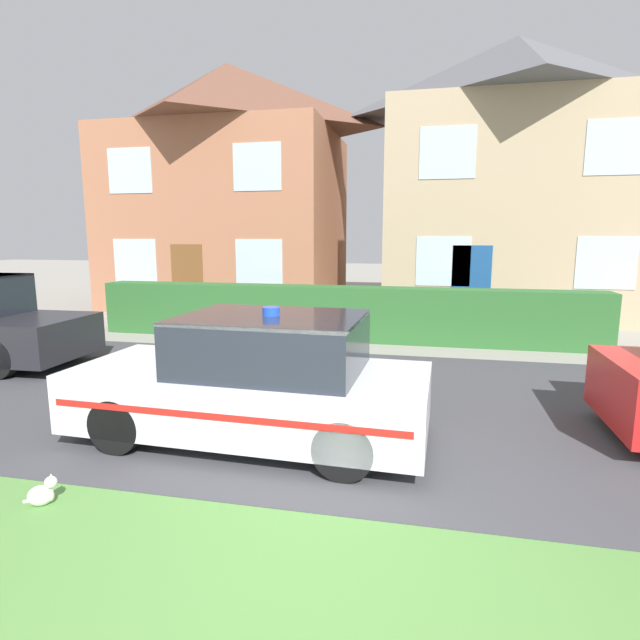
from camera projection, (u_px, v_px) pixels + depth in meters
name	position (u px, v px, depth m)	size (l,w,h in m)	color
ground_plane	(296.00, 583.00, 3.40)	(80.00, 80.00, 0.00)	gray
road_strip	(365.00, 403.00, 7.07)	(28.00, 5.89, 0.01)	#424247
lawn_verge	(286.00, 609.00, 3.16)	(28.00, 2.22, 0.01)	#568C42
garden_hedge	(338.00, 313.00, 11.34)	(11.39, 0.70, 1.21)	#2D662D
police_car	(256.00, 381.00, 5.71)	(4.09, 1.81, 1.55)	black
cat	(43.00, 493.00, 4.37)	(0.32, 0.23, 0.27)	silver
house_left	(230.00, 185.00, 17.01)	(7.51, 5.96, 7.95)	#A86B4C
house_right	(510.00, 177.00, 15.11)	(7.49, 6.06, 8.08)	tan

